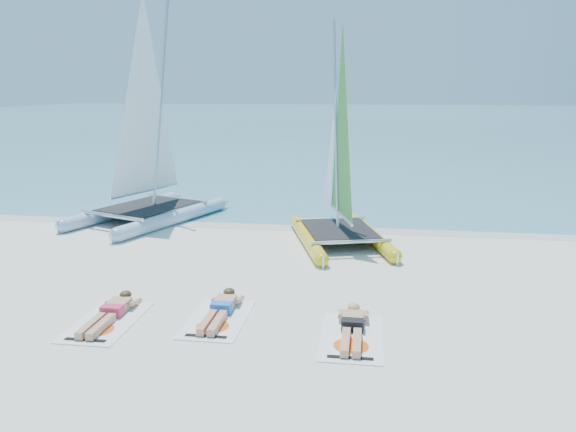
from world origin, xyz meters
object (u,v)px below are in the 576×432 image
catamaran_blue (147,151)px  sunbather_a (111,312)px  towel_b (218,319)px  towel_c (352,337)px  catamaran_yellow (337,170)px  towel_a (107,322)px  sunbather_b (221,309)px  sunbather_c (352,326)px

catamaran_blue → sunbather_a: (2.18, -7.31, -1.98)m
towel_b → towel_c: size_ratio=1.00×
catamaran_blue → catamaran_yellow: bearing=7.3°
catamaran_yellow → catamaran_blue: bearing=150.2°
catamaran_yellow → sunbather_a: size_ratio=3.41×
sunbather_a → towel_b: (1.88, 0.22, -0.11)m
towel_b → catamaran_yellow: bearing=73.2°
towel_a → sunbather_a: (0.00, 0.19, 0.11)m
sunbather_b → towel_a: bearing=-162.1°
sunbather_a → towel_b: size_ratio=0.93×
towel_a → towel_c: (4.25, 0.00, 0.00)m
towel_a → sunbather_b: 1.98m
towel_a → towel_b: (1.88, 0.42, 0.00)m
catamaran_blue → sunbather_c: bearing=-27.9°
catamaran_yellow → towel_b: catamaran_yellow is taller
catamaran_yellow → towel_a: catamaran_yellow is taller
catamaran_blue → towel_a: bearing=-53.0°
catamaran_blue → towel_b: (4.06, -7.08, -2.09)m
sunbather_b → towel_b: bearing=-90.0°
sunbather_b → sunbather_c: same height
towel_b → sunbather_c: sunbather_c is taller
catamaran_blue → sunbather_c: 9.92m
sunbather_b → catamaran_blue: bearing=120.5°
catamaran_blue → towel_b: size_ratio=3.81×
catamaran_blue → sunbather_b: bearing=-38.7°
towel_a → sunbather_b: bearing=17.9°
sunbather_a → sunbather_b: size_ratio=1.00×
sunbather_a → towel_c: bearing=-2.5°
sunbather_a → towel_c: sunbather_a is taller
sunbather_a → towel_c: (4.25, -0.19, -0.11)m
catamaran_blue → sunbather_b: catamaran_blue is taller
catamaran_blue → towel_b: 8.43m
sunbather_a → sunbather_c: 4.25m
catamaran_yellow → towel_c: bearing=-100.3°
sunbather_a → sunbather_c: size_ratio=1.00×
catamaran_blue → catamaran_yellow: (5.78, -1.39, -0.25)m
towel_c → sunbather_b: bearing=165.7°
catamaran_blue → towel_a: 8.08m
catamaran_blue → sunbather_a: catamaran_blue is taller
sunbather_c → towel_b: bearing=174.7°
sunbather_a → towel_b: 1.90m
towel_a → catamaran_yellow: bearing=59.5°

